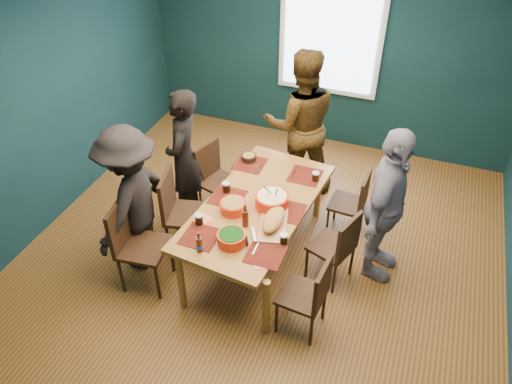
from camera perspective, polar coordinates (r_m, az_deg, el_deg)
room at (r=4.90m, az=2.15°, el=6.85°), size 5.01×5.01×2.71m
dining_table at (r=5.04m, az=0.08°, el=-2.00°), size 1.17×2.03×0.74m
chair_left_far at (r=5.80m, az=-4.80°, el=2.07°), size 0.50×0.50×0.88m
chair_left_mid at (r=5.30m, az=-8.88°, el=-1.70°), size 0.52×0.52×0.96m
chair_left_near at (r=5.00m, az=-13.85°, el=-5.20°), size 0.50×0.50×0.99m
chair_right_far at (r=5.57m, az=11.22°, el=-0.87°), size 0.39×0.39×0.82m
chair_right_mid at (r=4.97m, az=9.46°, el=-5.89°), size 0.50×0.50×0.86m
chair_right_near at (r=4.51m, az=6.33°, el=-11.28°), size 0.43×0.43×0.87m
person_far_left at (r=5.58m, az=-8.25°, el=3.89°), size 0.51×0.66×1.62m
person_back at (r=5.97m, az=5.10°, el=7.82°), size 1.10×1.00×1.83m
person_right at (r=4.94m, az=14.60°, el=-1.65°), size 0.54×1.04×1.70m
person_near_left at (r=5.07m, az=-14.00°, el=-0.93°), size 0.62×1.06×1.62m
bowl_salad at (r=4.88m, az=-2.63°, el=-1.62°), size 0.26×0.26×0.11m
bowl_dumpling at (r=4.92m, az=1.81°, el=-0.95°), size 0.33×0.33×0.31m
bowl_herbs at (r=4.54m, az=-2.83°, el=-5.27°), size 0.26×0.26×0.12m
cutting_board at (r=4.71m, az=1.99°, el=-3.29°), size 0.37×0.64×0.14m
small_bowl at (r=5.59m, az=-0.83°, el=3.98°), size 0.17×0.17×0.07m
beer_bottle_a at (r=4.48m, az=-6.50°, el=-5.98°), size 0.06×0.06×0.22m
beer_bottle_b at (r=4.69m, az=-1.23°, el=-2.95°), size 0.06×0.06×0.25m
cola_glass_a at (r=4.76m, az=-6.54°, el=-3.05°), size 0.08×0.08×0.12m
cola_glass_b at (r=4.54m, az=3.18°, el=-5.32°), size 0.08×0.08×0.11m
cola_glass_c at (r=5.31m, az=6.82°, el=1.81°), size 0.07×0.07×0.10m
cola_glass_d at (r=5.12m, az=-3.41°, el=0.61°), size 0.08×0.08×0.12m
napkin_a at (r=4.96m, az=3.79°, el=-1.79°), size 0.18×0.18×0.00m
napkin_b at (r=4.84m, az=-6.04°, el=-3.13°), size 0.18×0.18×0.00m
napkin_c at (r=4.40m, az=0.64°, el=-8.08°), size 0.21×0.21×0.00m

